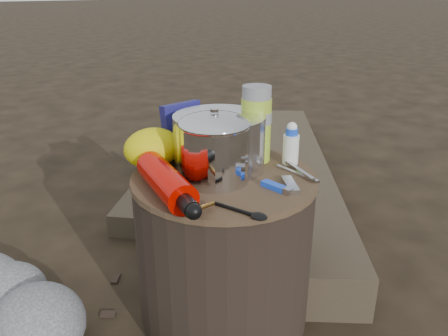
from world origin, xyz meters
TOP-DOWN VIEW (x-y plane):
  - ground at (0.00, 0.00)m, footprint 60.00×60.00m
  - stump at (0.00, 0.00)m, footprint 0.50×0.50m
  - log_main at (0.78, 0.53)m, footprint 1.39×1.65m
  - log_small at (0.35, 0.96)m, footprint 0.95×0.97m
  - foil_windscreen at (0.02, 0.05)m, footprint 0.25×0.25m
  - camping_pot at (-0.03, -0.01)m, footprint 0.18×0.18m
  - fuel_bottle at (-0.19, -0.02)m, footprint 0.12×0.32m
  - thermos at (0.14, 0.04)m, footprint 0.09×0.09m
  - travel_mug at (0.14, 0.12)m, footprint 0.09×0.09m
  - stuff_sack at (-0.12, 0.17)m, footprint 0.16×0.13m
  - food_pouch at (-0.01, 0.20)m, footprint 0.13×0.04m
  - lighter at (0.05, -0.14)m, footprint 0.04×0.09m
  - multitool at (0.09, -0.16)m, footprint 0.07×0.10m
  - pot_grabber at (0.17, -0.11)m, footprint 0.05×0.15m
  - spork at (-0.10, -0.18)m, footprint 0.07×0.13m
  - squeeze_bottle at (0.21, -0.04)m, footprint 0.05×0.05m

SIDE VIEW (x-z plane):
  - ground at x=0.00m, z-range 0.00..0.00m
  - log_small at x=0.35m, z-range 0.00..0.10m
  - log_main at x=0.78m, z-range 0.00..0.16m
  - stump at x=0.00m, z-range 0.00..0.46m
  - spork at x=-0.10m, z-range 0.46..0.47m
  - multitool at x=0.09m, z-range 0.46..0.47m
  - pot_grabber at x=0.17m, z-range 0.46..0.47m
  - lighter at x=0.05m, z-range 0.46..0.47m
  - fuel_bottle at x=-0.19m, z-range 0.46..0.53m
  - squeeze_bottle at x=0.21m, z-range 0.46..0.57m
  - stuff_sack at x=-0.12m, z-range 0.46..0.57m
  - travel_mug at x=0.14m, z-range 0.46..0.59m
  - foil_windscreen at x=0.02m, z-range 0.46..0.61m
  - food_pouch at x=-0.01m, z-range 0.46..0.62m
  - camping_pot at x=-0.03m, z-range 0.46..0.64m
  - thermos at x=0.14m, z-range 0.46..0.67m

